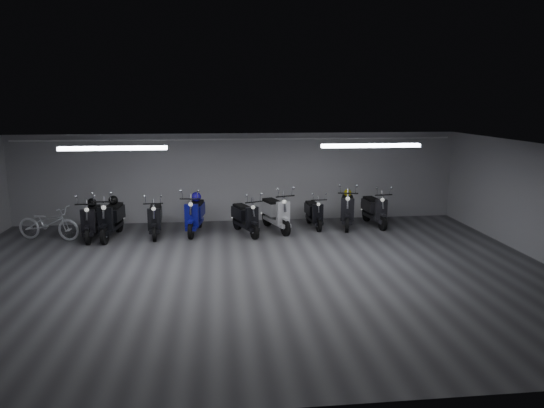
{
  "coord_description": "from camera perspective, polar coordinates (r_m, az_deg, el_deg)",
  "views": [
    {
      "loc": [
        -0.64,
        -10.47,
        3.79
      ],
      "look_at": [
        0.78,
        2.5,
        1.05
      ],
      "focal_mm": 32.51,
      "sensor_mm": 36.0,
      "label": 1
    }
  ],
  "objects": [
    {
      "name": "back_wall",
      "position": [
        15.67,
        -3.85,
        3.06
      ],
      "size": [
        14.0,
        0.01,
        2.8
      ],
      "primitive_type": "cube",
      "color": "#9B9B9D",
      "rests_on": "ground"
    },
    {
      "name": "scooter_3",
      "position": [
        14.36,
        -13.39,
        -1.07
      ],
      "size": [
        0.69,
        1.8,
        1.31
      ],
      "primitive_type": null,
      "rotation": [
        0.0,
        0.0,
        0.06
      ],
      "color": "black",
      "rests_on": "floor"
    },
    {
      "name": "ceiling",
      "position": [
        10.53,
        -2.76,
        6.48
      ],
      "size": [
        14.0,
        10.0,
        0.01
      ],
      "primitive_type": "cube",
      "color": "gray",
      "rests_on": "ground"
    },
    {
      "name": "helmet_0",
      "position": [
        14.6,
        -8.78,
        0.81
      ],
      "size": [
        0.29,
        0.29,
        0.29
      ],
      "primitive_type": "sphere",
      "color": "#180D96",
      "rests_on": "scooter_4"
    },
    {
      "name": "bicycle",
      "position": [
        14.95,
        -24.5,
        -1.65
      ],
      "size": [
        1.88,
        1.07,
        1.15
      ],
      "primitive_type": "imported",
      "rotation": [
        0.0,
        0.0,
        1.31
      ],
      "color": "white",
      "rests_on": "floor"
    },
    {
      "name": "scooter_1",
      "position": [
        14.46,
        -18.15,
        -0.98
      ],
      "size": [
        0.85,
        2.01,
        1.45
      ],
      "primitive_type": null,
      "rotation": [
        0.0,
        0.0,
        -0.11
      ],
      "color": "black",
      "rests_on": "floor"
    },
    {
      "name": "fluor_strip_right",
      "position": [
        12.08,
        11.39,
        6.64
      ],
      "size": [
        2.4,
        0.18,
        0.08
      ],
      "primitive_type": "cube",
      "color": "white",
      "rests_on": "ceiling"
    },
    {
      "name": "scooter_7",
      "position": [
        14.96,
        4.88,
        -0.51
      ],
      "size": [
        0.67,
        1.64,
        1.19
      ],
      "primitive_type": null,
      "rotation": [
        0.0,
        0.0,
        0.09
      ],
      "color": "black",
      "rests_on": "floor"
    },
    {
      "name": "helmet_3",
      "position": [
        14.77,
        -20.14,
        0.15
      ],
      "size": [
        0.26,
        0.26,
        0.26
      ],
      "primitive_type": "sphere",
      "color": "black",
      "rests_on": "scooter_0"
    },
    {
      "name": "scooter_6",
      "position": [
        14.5,
        0.45,
        -0.38
      ],
      "size": [
        1.22,
        2.03,
        1.43
      ],
      "primitive_type": null,
      "rotation": [
        0.0,
        0.0,
        0.32
      ],
      "color": "silver",
      "rests_on": "floor"
    },
    {
      "name": "fluor_strip_left",
      "position": [
        11.75,
        -17.92,
        6.16
      ],
      "size": [
        2.4,
        0.18,
        0.08
      ],
      "primitive_type": "cube",
      "color": "white",
      "rests_on": "ceiling"
    },
    {
      "name": "conduit",
      "position": [
        15.45,
        -3.9,
        7.49
      ],
      "size": [
        13.6,
        0.05,
        0.05
      ],
      "primitive_type": "cylinder",
      "rotation": [
        0.0,
        1.57,
        0.0
      ],
      "color": "white",
      "rests_on": "back_wall"
    },
    {
      "name": "helmet_1",
      "position": [
        15.33,
        8.76,
        1.28
      ],
      "size": [
        0.23,
        0.23,
        0.23
      ],
      "primitive_type": "sphere",
      "color": "#BFAF0B",
      "rests_on": "scooter_8"
    },
    {
      "name": "front_wall",
      "position": [
        6.0,
        0.42,
        -11.65
      ],
      "size": [
        14.0,
        0.01,
        2.8
      ],
      "primitive_type": "cube",
      "color": "#9B9B9D",
      "rests_on": "ground"
    },
    {
      "name": "helmet_2",
      "position": [
        14.65,
        -17.91,
        0.42
      ],
      "size": [
        0.27,
        0.27,
        0.27
      ],
      "primitive_type": "sphere",
      "color": "black",
      "rests_on": "scooter_1"
    },
    {
      "name": "scooter_5",
      "position": [
        14.14,
        -3.09,
        -0.96
      ],
      "size": [
        1.2,
        1.86,
        1.31
      ],
      "primitive_type": null,
      "rotation": [
        0.0,
        0.0,
        0.38
      ],
      "color": "black",
      "rests_on": "floor"
    },
    {
      "name": "scooter_8",
      "position": [
        15.12,
        8.73,
        0.02
      ],
      "size": [
        1.11,
        2.04,
        1.44
      ],
      "primitive_type": null,
      "rotation": [
        0.0,
        0.0,
        -0.25
      ],
      "color": "black",
      "rests_on": "floor"
    },
    {
      "name": "floor",
      "position": [
        11.15,
        -2.62,
        -8.05
      ],
      "size": [
        14.0,
        10.0,
        0.01
      ],
      "primitive_type": "cube",
      "color": "#3D3D40",
      "rests_on": "ground"
    },
    {
      "name": "scooter_0",
      "position": [
        14.59,
        -20.23,
        -1.17
      ],
      "size": [
        0.73,
        1.88,
        1.37
      ],
      "primitive_type": null,
      "rotation": [
        0.0,
        0.0,
        0.07
      ],
      "color": "black",
      "rests_on": "floor"
    },
    {
      "name": "scooter_9",
      "position": [
        15.42,
        11.82,
        -0.06
      ],
      "size": [
        0.79,
        1.85,
        1.34
      ],
      "primitive_type": null,
      "rotation": [
        0.0,
        0.0,
        0.11
      ],
      "color": "black",
      "rests_on": "floor"
    },
    {
      "name": "scooter_4",
      "position": [
        14.41,
        -8.93,
        -0.63
      ],
      "size": [
        0.91,
        1.98,
        1.42
      ],
      "primitive_type": null,
      "rotation": [
        0.0,
        0.0,
        -0.15
      ],
      "color": "navy",
      "rests_on": "floor"
    }
  ]
}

